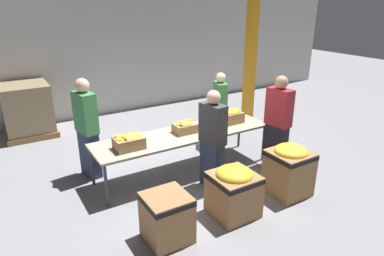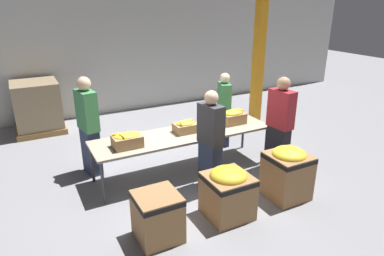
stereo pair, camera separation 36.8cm
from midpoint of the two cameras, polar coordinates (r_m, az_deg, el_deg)
name	(u,v)px [view 1 (the left image)]	position (r m, az deg, el deg)	size (l,w,h in m)	color
ground_plane	(184,171)	(6.38, -2.97, -7.19)	(30.00, 30.00, 0.00)	gray
wall_back	(105,39)	(9.50, -15.44, 14.09)	(16.00, 0.08, 4.00)	#B7B7B2
sorting_table	(184,136)	(6.08, -3.09, -1.30)	(3.26, 0.87, 0.75)	#9E937F
banana_box_0	(129,142)	(5.55, -12.36, -2.25)	(0.46, 0.33, 0.25)	#A37A4C
banana_box_1	(185,127)	(6.09, -2.91, 0.22)	(0.40, 0.30, 0.23)	#A37A4C
banana_box_2	(231,116)	(6.58, 4.92, 2.05)	(0.44, 0.31, 0.28)	#A37A4C
volunteer_0	(87,130)	(6.19, -18.73, -0.27)	(0.32, 0.51, 1.78)	#2D3856
volunteer_1	(220,109)	(7.29, 3.20, 3.10)	(0.34, 0.47, 1.57)	#2D3856
volunteer_2	(278,123)	(6.38, 12.50, 0.79)	(0.28, 0.49, 1.74)	black
volunteer_3	(212,141)	(5.55, 1.54, -2.14)	(0.29, 0.48, 1.67)	#2D3856
donation_bin_0	(167,216)	(4.60, -6.58, -14.42)	(0.57, 0.57, 0.65)	olive
donation_bin_1	(234,190)	(5.03, 4.84, -10.25)	(0.63, 0.63, 0.77)	olive
donation_bin_2	(289,168)	(5.66, 14.05, -6.56)	(0.61, 0.61, 0.85)	olive
support_pillar	(251,43)	(8.50, 8.62, 13.87)	(0.22, 0.22, 4.00)	orange
pallet_stack_0	(27,110)	(8.77, -26.84, 2.61)	(1.09, 1.09, 1.20)	olive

